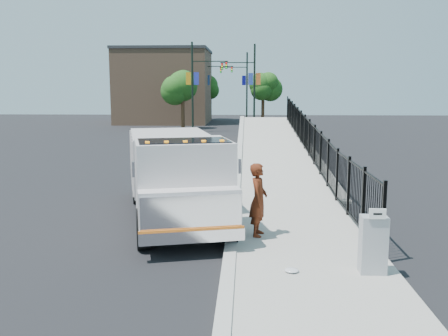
{
  "coord_description": "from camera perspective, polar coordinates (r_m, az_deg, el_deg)",
  "views": [
    {
      "loc": [
        0.38,
        -13.31,
        4.08
      ],
      "look_at": [
        -0.32,
        2.0,
        1.57
      ],
      "focal_mm": 40.0,
      "sensor_mm": 36.0,
      "label": 1
    }
  ],
  "objects": [
    {
      "name": "curb",
      "position": [
        12.0,
        0.66,
        -10.18
      ],
      "size": [
        0.3,
        12.0,
        0.16
      ],
      "primitive_type": "cube",
      "color": "#ADAAA3",
      "rests_on": "ground"
    },
    {
      "name": "utility_cabinet",
      "position": [
        11.24,
        16.68,
        -8.38
      ],
      "size": [
        0.55,
        0.4,
        1.25
      ],
      "primitive_type": "cube",
      "color": "gray",
      "rests_on": "sidewalk"
    },
    {
      "name": "light_pole_1",
      "position": [
        47.48,
        3.12,
        9.61
      ],
      "size": [
        3.78,
        0.22,
        8.0
      ],
      "color": "black",
      "rests_on": "ground"
    },
    {
      "name": "ground",
      "position": [
        13.93,
        0.94,
        -7.75
      ],
      "size": [
        120.0,
        120.0,
        0.0
      ],
      "primitive_type": "plane",
      "color": "black",
      "rests_on": "ground"
    },
    {
      "name": "building",
      "position": [
        58.07,
        -6.77,
        9.14
      ],
      "size": [
        10.0,
        10.0,
        8.0
      ],
      "primitive_type": "cube",
      "color": "#8C664C",
      "rests_on": "ground"
    },
    {
      "name": "light_pole_2",
      "position": [
        56.32,
        -1.93,
        9.56
      ],
      "size": [
        3.77,
        0.22,
        8.0
      ],
      "color": "black",
      "rests_on": "ground"
    },
    {
      "name": "debris",
      "position": [
        11.09,
        7.74,
        -11.5
      ],
      "size": [
        0.31,
        0.31,
        0.08
      ],
      "primitive_type": "ellipsoid",
      "color": "silver",
      "rests_on": "sidewalk"
    },
    {
      "name": "worker",
      "position": [
        13.34,
        3.95,
        -3.64
      ],
      "size": [
        0.58,
        0.78,
        1.96
      ],
      "primitive_type": "imported",
      "rotation": [
        0.0,
        0.0,
        1.41
      ],
      "color": "#54200E",
      "rests_on": "sidewalk"
    },
    {
      "name": "iron_fence",
      "position": [
        25.71,
        9.68,
        2.04
      ],
      "size": [
        0.1,
        28.0,
        1.8
      ],
      "primitive_type": "cube",
      "color": "black",
      "rests_on": "ground"
    },
    {
      "name": "tree_0",
      "position": [
        48.52,
        -4.76,
        9.11
      ],
      "size": [
        3.03,
        3.03,
        5.52
      ],
      "color": "#382314",
      "rests_on": "ground"
    },
    {
      "name": "light_pole_0",
      "position": [
        45.25,
        -3.24,
        9.62
      ],
      "size": [
        3.77,
        0.22,
        8.0
      ],
      "color": "black",
      "rests_on": "ground"
    },
    {
      "name": "sidewalk",
      "position": [
        12.1,
        9.95,
        -10.26
      ],
      "size": [
        3.55,
        12.0,
        0.12
      ],
      "primitive_type": "cube",
      "color": "#9E998E",
      "rests_on": "ground"
    },
    {
      "name": "tree_2",
      "position": [
        62.91,
        -1.9,
        9.15
      ],
      "size": [
        2.65,
        2.65,
        5.32
      ],
      "color": "#382314",
      "rests_on": "ground"
    },
    {
      "name": "light_pole_3",
      "position": [
        58.77,
        2.34,
        9.55
      ],
      "size": [
        3.78,
        0.22,
        8.0
      ],
      "color": "black",
      "rests_on": "ground"
    },
    {
      "name": "ramp",
      "position": [
        29.64,
        5.96,
        1.32
      ],
      "size": [
        3.95,
        24.06,
        3.19
      ],
      "primitive_type": "cube",
      "rotation": [
        0.06,
        0.0,
        0.0
      ],
      "color": "#9E998E",
      "rests_on": "ground"
    },
    {
      "name": "truck",
      "position": [
        15.4,
        -5.58,
        -0.26
      ],
      "size": [
        4.38,
        8.36,
        2.74
      ],
      "rotation": [
        0.0,
        0.0,
        0.24
      ],
      "color": "black",
      "rests_on": "ground"
    },
    {
      "name": "tree_1",
      "position": [
        53.64,
        4.49,
        9.09
      ],
      "size": [
        2.4,
        2.4,
        5.2
      ],
      "color": "#382314",
      "rests_on": "ground"
    },
    {
      "name": "arrow_sign",
      "position": [
        10.83,
        17.14,
        -5.02
      ],
      "size": [
        0.35,
        0.04,
        0.22
      ],
      "primitive_type": "cube",
      "color": "white",
      "rests_on": "utility_cabinet"
    }
  ]
}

